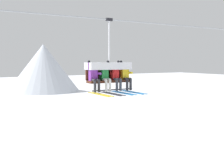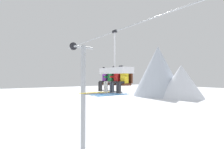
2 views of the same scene
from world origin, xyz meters
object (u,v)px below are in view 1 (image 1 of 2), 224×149
object	(u,v)px
skier_purple	(94,76)
skier_red	(116,76)
skier_green	(106,76)
chairlift_chair	(108,69)
skier_yellow	(126,75)

from	to	relation	value
skier_purple	skier_red	bearing A→B (deg)	0.00
skier_purple	skier_green	bearing A→B (deg)	0.00
skier_green	skier_red	bearing A→B (deg)	0.00
chairlift_chair	skier_purple	world-z (taller)	chairlift_chair
chairlift_chair	skier_green	size ratio (longest dim) A/B	1.77
chairlift_chair	skier_purple	xyz separation A→B (m)	(-0.77, -0.21, -0.29)
skier_purple	skier_green	distance (m)	0.52
chairlift_chair	skier_yellow	distance (m)	0.84
chairlift_chair	skier_green	world-z (taller)	chairlift_chair
skier_yellow	skier_green	bearing A→B (deg)	180.00
skier_red	skier_green	bearing A→B (deg)	180.00
skier_green	skier_red	xyz separation A→B (m)	(0.51, 0.00, 0.00)
chairlift_chair	skier_red	xyz separation A→B (m)	(0.26, -0.21, -0.29)
skier_green	skier_red	size ratio (longest dim) A/B	1.00
skier_red	skier_yellow	bearing A→B (deg)	0.00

